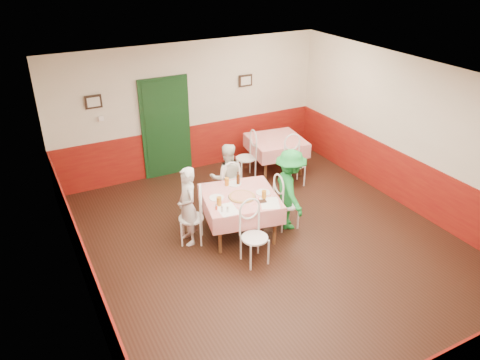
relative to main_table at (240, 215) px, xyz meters
name	(u,v)px	position (x,y,z in m)	size (l,w,h in m)	color
floor	(274,247)	(0.31, -0.63, -0.38)	(7.00, 7.00, 0.00)	black
ceiling	(280,83)	(0.31, -0.63, 2.42)	(7.00, 7.00, 0.00)	white
back_wall	(191,108)	(0.31, 2.87, 1.02)	(6.00, 0.10, 2.80)	beige
front_wall	(469,314)	(0.31, -4.13, 1.02)	(6.00, 0.10, 2.80)	beige
left_wall	(77,220)	(-2.69, -0.63, 1.02)	(0.10, 7.00, 2.80)	beige
right_wall	(418,138)	(3.31, -0.63, 1.02)	(0.10, 7.00, 2.80)	beige
wainscot_back	(193,147)	(0.31, 2.86, 0.12)	(6.00, 0.03, 1.00)	maroon
wainscot_left	(89,275)	(-2.67, -0.63, 0.12)	(0.03, 7.00, 1.00)	maroon
wainscot_right	(409,182)	(3.30, -0.63, 0.12)	(0.03, 7.00, 1.00)	maroon
door	(166,129)	(-0.29, 2.82, 0.68)	(0.96, 0.06, 2.10)	black
picture_left	(93,102)	(-1.69, 2.82, 1.48)	(0.32, 0.03, 0.26)	black
picture_right	(246,81)	(1.61, 2.82, 1.48)	(0.32, 0.03, 0.26)	black
thermostat	(101,118)	(-1.59, 2.82, 1.12)	(0.10, 0.03, 0.10)	white
main_table	(240,215)	(0.00, 0.00, 0.00)	(1.22, 1.22, 0.77)	red
second_table	(276,155)	(1.88, 1.89, 0.00)	(1.12, 1.12, 0.77)	red
chair_left	(191,218)	(-0.83, 0.18, 0.08)	(0.42, 0.42, 0.90)	white
chair_right	(286,204)	(0.83, -0.18, 0.08)	(0.42, 0.42, 0.90)	white
chair_far	(228,189)	(0.18, 0.83, 0.08)	(0.42, 0.42, 0.90)	white
chair_near	(255,238)	(-0.18, -0.83, 0.08)	(0.42, 0.42, 0.90)	white
chair_second_a	(246,158)	(1.13, 1.89, 0.08)	(0.42, 0.42, 0.90)	white
chair_second_b	(295,165)	(1.88, 1.14, 0.08)	(0.42, 0.42, 0.90)	white
pizza	(242,196)	(0.00, -0.07, 0.40)	(0.44, 0.44, 0.03)	#B74723
plate_left	(216,198)	(-0.39, 0.10, 0.39)	(0.25, 0.25, 0.01)	white
plate_right	(263,192)	(0.39, -0.11, 0.39)	(0.25, 0.25, 0.01)	white
plate_far	(234,184)	(0.10, 0.41, 0.39)	(0.25, 0.25, 0.01)	white
glass_a	(219,201)	(-0.46, -0.14, 0.46)	(0.08, 0.08, 0.15)	#BF7219
glass_b	(264,194)	(0.31, -0.27, 0.46)	(0.08, 0.08, 0.14)	#BF7219
glass_c	(227,182)	(-0.04, 0.43, 0.46)	(0.08, 0.08, 0.14)	#BF7219
beer_bottle	(238,179)	(0.15, 0.36, 0.50)	(0.06, 0.06, 0.22)	#381C0A
shaker_a	(222,209)	(-0.50, -0.34, 0.43)	(0.04, 0.04, 0.09)	silver
shaker_b	(228,210)	(-0.43, -0.39, 0.43)	(0.04, 0.04, 0.09)	silver
shaker_c	(216,207)	(-0.55, -0.24, 0.43)	(0.04, 0.04, 0.09)	#B23319
menu_left	(227,210)	(-0.40, -0.33, 0.39)	(0.30, 0.40, 0.00)	white
menu_right	(270,203)	(0.31, -0.46, 0.39)	(0.30, 0.40, 0.00)	white
wallet	(263,201)	(0.23, -0.37, 0.40)	(0.11, 0.09, 0.02)	black
diner_left	(188,206)	(-0.88, 0.19, 0.31)	(0.50, 0.33, 1.38)	gray
diner_far	(227,177)	(0.19, 0.88, 0.29)	(0.65, 0.50, 1.33)	gray
diner_right	(290,190)	(0.88, -0.19, 0.36)	(0.95, 0.55, 1.47)	gray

